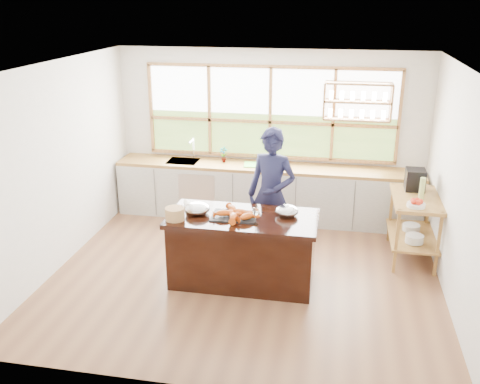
% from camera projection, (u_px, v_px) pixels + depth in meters
% --- Properties ---
extents(ground_plane, '(5.00, 5.00, 0.00)m').
position_uv_depth(ground_plane, '(245.00, 273.00, 7.09)').
color(ground_plane, brown).
extents(room_shell, '(5.02, 4.52, 2.71)m').
position_uv_depth(room_shell, '(255.00, 135.00, 6.95)').
color(room_shell, silver).
rests_on(room_shell, ground_plane).
extents(back_counter, '(4.90, 0.63, 0.90)m').
position_uv_depth(back_counter, '(265.00, 192.00, 8.72)').
color(back_counter, beige).
rests_on(back_counter, ground_plane).
extents(right_shelf_unit, '(0.62, 1.10, 0.90)m').
position_uv_depth(right_shelf_unit, '(414.00, 218.00, 7.32)').
color(right_shelf_unit, olive).
rests_on(right_shelf_unit, ground_plane).
extents(island, '(1.85, 0.90, 0.90)m').
position_uv_depth(island, '(243.00, 249.00, 6.75)').
color(island, black).
rests_on(island, ground_plane).
extents(cook, '(0.77, 0.61, 1.85)m').
position_uv_depth(cook, '(271.00, 195.00, 7.22)').
color(cook, '#161733').
rests_on(cook, ground_plane).
extents(potted_plant, '(0.15, 0.11, 0.26)m').
position_uv_depth(potted_plant, '(224.00, 155.00, 8.70)').
color(potted_plant, slate).
rests_on(potted_plant, back_counter).
extents(cutting_board, '(0.43, 0.35, 0.01)m').
position_uv_depth(cutting_board, '(257.00, 165.00, 8.59)').
color(cutting_board, '#58BC3F').
rests_on(cutting_board, back_counter).
extents(espresso_machine, '(0.26, 0.28, 0.30)m').
position_uv_depth(espresso_machine, '(415.00, 180.00, 7.45)').
color(espresso_machine, black).
rests_on(espresso_machine, right_shelf_unit).
extents(wine_bottle, '(0.08, 0.08, 0.30)m').
position_uv_depth(wine_bottle, '(422.00, 188.00, 7.12)').
color(wine_bottle, '#9FB35E').
rests_on(wine_bottle, right_shelf_unit).
extents(fruit_bowl, '(0.23, 0.23, 0.11)m').
position_uv_depth(fruit_bowl, '(416.00, 204.00, 6.88)').
color(fruit_bowl, silver).
rests_on(fruit_bowl, right_shelf_unit).
extents(slate_board, '(0.56, 0.42, 0.02)m').
position_uv_depth(slate_board, '(234.00, 216.00, 6.58)').
color(slate_board, black).
rests_on(slate_board, island).
extents(lobster_pile, '(0.52, 0.48, 0.08)m').
position_uv_depth(lobster_pile, '(235.00, 214.00, 6.53)').
color(lobster_pile, '#C34A0B').
rests_on(lobster_pile, slate_board).
extents(mixing_bowl_left, '(0.32, 0.32, 0.15)m').
position_uv_depth(mixing_bowl_left, '(197.00, 209.00, 6.66)').
color(mixing_bowl_left, '#B6B9BE').
rests_on(mixing_bowl_left, island).
extents(mixing_bowl_right, '(0.29, 0.29, 0.14)m').
position_uv_depth(mixing_bowl_right, '(287.00, 211.00, 6.61)').
color(mixing_bowl_right, '#B6B9BE').
rests_on(mixing_bowl_right, island).
extents(wine_glass, '(0.08, 0.08, 0.22)m').
position_uv_depth(wine_glass, '(256.00, 212.00, 6.31)').
color(wine_glass, silver).
rests_on(wine_glass, island).
extents(wicker_basket, '(0.24, 0.24, 0.15)m').
position_uv_depth(wicker_basket, '(175.00, 214.00, 6.48)').
color(wicker_basket, '#A47D4B').
rests_on(wicker_basket, island).
extents(parchment_roll, '(0.19, 0.31, 0.08)m').
position_uv_depth(parchment_roll, '(188.00, 206.00, 6.81)').
color(parchment_roll, white).
rests_on(parchment_roll, island).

